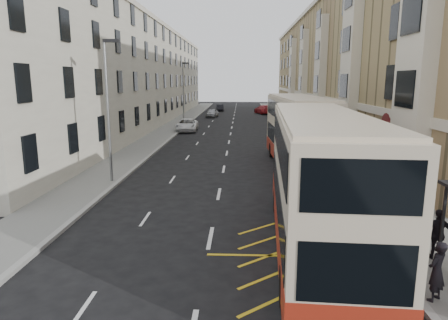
{
  "coord_description": "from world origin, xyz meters",
  "views": [
    {
      "loc": [
        1.13,
        -10.38,
        5.96
      ],
      "look_at": [
        0.32,
        8.98,
        2.05
      ],
      "focal_mm": 32.0,
      "sensor_mm": 36.0,
      "label": 1
    }
  ],
  "objects_px": {
    "double_decker_front": "(318,181)",
    "car_red": "(264,109)",
    "street_lamp_far": "(184,90)",
    "pedestrian_far": "(438,234)",
    "double_decker_rear": "(298,132)",
    "pedestrian_mid": "(406,209)",
    "car_silver": "(212,113)",
    "car_dark": "(220,108)",
    "white_van": "(187,125)",
    "pedestrian_near": "(437,271)",
    "street_lamp_near": "(108,104)"
  },
  "relations": [
    {
      "from": "pedestrian_far",
      "to": "double_decker_rear",
      "type": "bearing_deg",
      "value": -79.7
    },
    {
      "from": "street_lamp_far",
      "to": "pedestrian_far",
      "type": "height_order",
      "value": "street_lamp_far"
    },
    {
      "from": "double_decker_front",
      "to": "car_silver",
      "type": "bearing_deg",
      "value": 101.61
    },
    {
      "from": "pedestrian_mid",
      "to": "pedestrian_near",
      "type": "bearing_deg",
      "value": -116.44
    },
    {
      "from": "white_van",
      "to": "car_red",
      "type": "xyz_separation_m",
      "value": [
        10.4,
        24.61,
        0.06
      ]
    },
    {
      "from": "white_van",
      "to": "double_decker_front",
      "type": "bearing_deg",
      "value": -76.96
    },
    {
      "from": "street_lamp_far",
      "to": "double_decker_front",
      "type": "xyz_separation_m",
      "value": [
        10.19,
        -38.75,
        -2.16
      ]
    },
    {
      "from": "white_van",
      "to": "car_red",
      "type": "relative_size",
      "value": 0.97
    },
    {
      "from": "pedestrian_mid",
      "to": "pedestrian_far",
      "type": "distance_m",
      "value": 2.55
    },
    {
      "from": "double_decker_front",
      "to": "pedestrian_mid",
      "type": "relative_size",
      "value": 7.19
    },
    {
      "from": "double_decker_rear",
      "to": "car_dark",
      "type": "bearing_deg",
      "value": 96.21
    },
    {
      "from": "street_lamp_far",
      "to": "car_silver",
      "type": "distance_m",
      "value": 12.98
    },
    {
      "from": "street_lamp_far",
      "to": "car_red",
      "type": "xyz_separation_m",
      "value": [
        11.55,
        18.72,
        -3.85
      ]
    },
    {
      "from": "double_decker_front",
      "to": "car_red",
      "type": "bearing_deg",
      "value": 92.02
    },
    {
      "from": "white_van",
      "to": "car_dark",
      "type": "xyz_separation_m",
      "value": [
        2.28,
        30.92,
        -0.09
      ]
    },
    {
      "from": "double_decker_rear",
      "to": "car_silver",
      "type": "bearing_deg",
      "value": 100.1
    },
    {
      "from": "street_lamp_near",
      "to": "pedestrian_near",
      "type": "height_order",
      "value": "street_lamp_near"
    },
    {
      "from": "pedestrian_mid",
      "to": "car_red",
      "type": "bearing_deg",
      "value": 79.5
    },
    {
      "from": "street_lamp_near",
      "to": "double_decker_front",
      "type": "distance_m",
      "value": 13.6
    },
    {
      "from": "street_lamp_near",
      "to": "car_silver",
      "type": "xyz_separation_m",
      "value": [
        2.85,
        42.02,
        -3.97
      ]
    },
    {
      "from": "street_lamp_near",
      "to": "white_van",
      "type": "xyz_separation_m",
      "value": [
        1.15,
        24.11,
        -3.91
      ]
    },
    {
      "from": "double_decker_front",
      "to": "pedestrian_near",
      "type": "height_order",
      "value": "double_decker_front"
    },
    {
      "from": "street_lamp_far",
      "to": "double_decker_rear",
      "type": "bearing_deg",
      "value": -65.86
    },
    {
      "from": "pedestrian_near",
      "to": "car_red",
      "type": "height_order",
      "value": "pedestrian_near"
    },
    {
      "from": "pedestrian_far",
      "to": "white_van",
      "type": "relative_size",
      "value": 0.32
    },
    {
      "from": "double_decker_front",
      "to": "double_decker_rear",
      "type": "xyz_separation_m",
      "value": [
        1.16,
        13.43,
        0.0
      ]
    },
    {
      "from": "double_decker_rear",
      "to": "car_dark",
      "type": "height_order",
      "value": "double_decker_rear"
    },
    {
      "from": "pedestrian_mid",
      "to": "street_lamp_far",
      "type": "bearing_deg",
      "value": 97.57
    },
    {
      "from": "street_lamp_far",
      "to": "car_silver",
      "type": "height_order",
      "value": "street_lamp_far"
    },
    {
      "from": "double_decker_rear",
      "to": "white_van",
      "type": "height_order",
      "value": "double_decker_rear"
    },
    {
      "from": "double_decker_front",
      "to": "white_van",
      "type": "distance_m",
      "value": 34.13
    },
    {
      "from": "white_van",
      "to": "double_decker_rear",
      "type": "bearing_deg",
      "value": -64.63
    },
    {
      "from": "street_lamp_far",
      "to": "double_decker_rear",
      "type": "xyz_separation_m",
      "value": [
        11.35,
        -25.32,
        -2.16
      ]
    },
    {
      "from": "car_dark",
      "to": "car_red",
      "type": "relative_size",
      "value": 0.72
    },
    {
      "from": "car_dark",
      "to": "pedestrian_mid",
      "type": "bearing_deg",
      "value": -84.5
    },
    {
      "from": "pedestrian_mid",
      "to": "white_van",
      "type": "height_order",
      "value": "pedestrian_mid"
    },
    {
      "from": "pedestrian_mid",
      "to": "white_van",
      "type": "distance_m",
      "value": 33.87
    },
    {
      "from": "double_decker_front",
      "to": "car_dark",
      "type": "height_order",
      "value": "double_decker_front"
    },
    {
      "from": "pedestrian_near",
      "to": "car_silver",
      "type": "height_order",
      "value": "pedestrian_near"
    },
    {
      "from": "pedestrian_near",
      "to": "car_red",
      "type": "xyz_separation_m",
      "value": [
        -1.15,
        61.11,
        -0.19
      ]
    },
    {
      "from": "pedestrian_far",
      "to": "white_van",
      "type": "xyz_separation_m",
      "value": [
        -12.81,
        33.91,
        -0.27
      ]
    },
    {
      "from": "pedestrian_mid",
      "to": "car_silver",
      "type": "distance_m",
      "value": 50.51
    },
    {
      "from": "pedestrian_far",
      "to": "car_red",
      "type": "height_order",
      "value": "pedestrian_far"
    },
    {
      "from": "street_lamp_near",
      "to": "pedestrian_near",
      "type": "relative_size",
      "value": 4.81
    },
    {
      "from": "street_lamp_far",
      "to": "car_dark",
      "type": "bearing_deg",
      "value": 82.19
    },
    {
      "from": "car_silver",
      "to": "car_dark",
      "type": "xyz_separation_m",
      "value": [
        0.59,
        13.0,
        -0.02
      ]
    },
    {
      "from": "white_van",
      "to": "car_silver",
      "type": "height_order",
      "value": "white_van"
    },
    {
      "from": "pedestrian_mid",
      "to": "car_dark",
      "type": "xyz_separation_m",
      "value": [
        -10.5,
        62.28,
        -0.36
      ]
    },
    {
      "from": "white_van",
      "to": "street_lamp_far",
      "type": "bearing_deg",
      "value": 98.72
    },
    {
      "from": "double_decker_rear",
      "to": "car_dark",
      "type": "relative_size",
      "value": 3.16
    }
  ]
}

